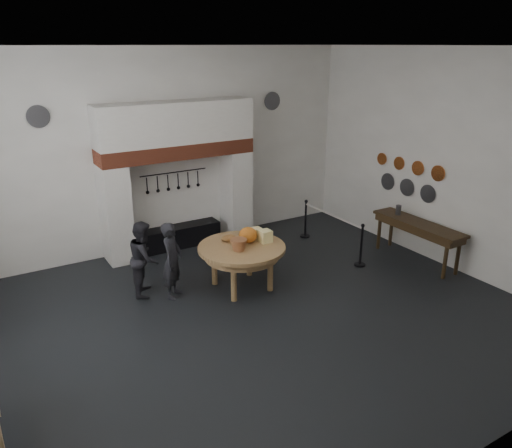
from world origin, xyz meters
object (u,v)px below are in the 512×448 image
visitor_far (144,258)px  side_table (418,224)px  iron_range (180,236)px  barrier_post_near (361,246)px  work_table (242,248)px  barrier_post_far (306,220)px  visitor_near (172,260)px

visitor_far → side_table: (5.59, -1.61, 0.15)m
visitor_far → iron_range: bearing=-13.4°
barrier_post_near → side_table: bearing=-19.6°
iron_range → visitor_far: visitor_far is taller
work_table → visitor_far: (-1.68, 0.76, -0.12)m
side_table → work_table: bearing=167.6°
iron_range → barrier_post_far: size_ratio=2.11×
visitor_near → barrier_post_near: visitor_near is taller
visitor_far → barrier_post_near: size_ratio=1.61×
visitor_near → side_table: bearing=-62.5°
barrier_post_near → visitor_far: bearing=164.9°
visitor_near → iron_range: bearing=14.8°
visitor_near → barrier_post_near: (3.98, -0.78, -0.29)m
visitor_near → barrier_post_near: size_ratio=1.64×
work_table → barrier_post_near: 2.76m
side_table → iron_range: bearing=139.8°
side_table → barrier_post_near: size_ratio=2.44×
barrier_post_near → barrier_post_far: 2.00m
visitor_far → visitor_near: bearing=-109.5°
work_table → visitor_far: size_ratio=1.17×
barrier_post_near → barrier_post_far: bearing=90.0°
iron_range → visitor_near: (-1.09, -2.25, 0.49)m
side_table → visitor_far: bearing=163.9°
iron_range → work_table: work_table is taller
iron_range → barrier_post_far: 3.08m
iron_range → visitor_far: 2.42m
work_table → visitor_far: 1.85m
visitor_near → visitor_far: size_ratio=1.02×
visitor_near → visitor_far: bearing=85.6°
visitor_far → barrier_post_far: bearing=-54.0°
iron_range → barrier_post_near: barrier_post_near is taller
work_table → side_table: (3.90, -0.86, 0.03)m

